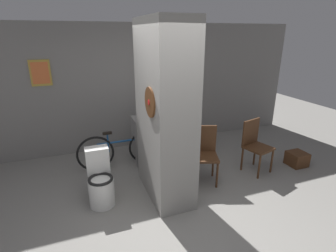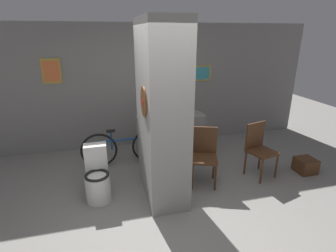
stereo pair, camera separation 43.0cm
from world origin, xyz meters
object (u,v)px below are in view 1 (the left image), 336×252
Objects in this scene: chair_near_pillar at (204,151)px; toilet at (100,182)px; bottle_tall at (154,111)px; chair_by_doorway at (255,143)px; bicycle at (122,149)px.

toilet is at bearing -159.01° from chair_near_pillar.
chair_by_doorway is at bearing -34.55° from bottle_tall.
chair_near_pillar is at bearing -62.82° from bottle_tall.
chair_by_doorway is 2.44m from bicycle.
bottle_tall is at bearing 42.95° from toilet.
toilet is at bearing -137.05° from bottle_tall.
chair_by_doorway is at bearing 18.55° from chair_near_pillar.
bicycle is at bearing 63.08° from toilet.
bottle_tall is at bearing 8.19° from bicycle.
toilet is 0.50× the size of bicycle.
chair_by_doorway is (2.74, 0.03, 0.18)m from toilet.
chair_near_pillar is 3.62× the size of bottle_tall.
chair_near_pillar is at bearing -38.29° from bicycle.
chair_by_doorway is 3.62× the size of bottle_tall.
chair_near_pillar reaches higher than toilet.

